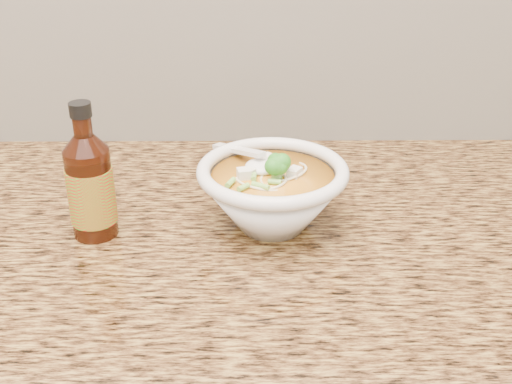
{
  "coord_description": "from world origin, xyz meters",
  "views": [
    {
      "loc": [
        0.17,
        1.02,
        1.31
      ],
      "look_at": [
        0.18,
        1.71,
        0.95
      ],
      "focal_mm": 45.0,
      "sensor_mm": 36.0,
      "label": 1
    }
  ],
  "objects": [
    {
      "name": "soup_bowl",
      "position": [
        0.2,
        1.71,
        0.94
      ],
      "size": [
        0.18,
        0.19,
        0.1
      ],
      "rotation": [
        0.0,
        0.0,
        -0.02
      ],
      "color": "silver",
      "rests_on": "counter_slab"
    },
    {
      "name": "counter_slab",
      "position": [
        0.0,
        1.68,
        0.88
      ],
      "size": [
        4.0,
        0.68,
        0.04
      ],
      "primitive_type": "cube",
      "color": "olive",
      "rests_on": "cabinet"
    },
    {
      "name": "hot_sauce_bottle",
      "position": [
        -0.02,
        1.69,
        0.96
      ],
      "size": [
        0.07,
        0.07,
        0.17
      ],
      "rotation": [
        0.0,
        0.0,
        0.25
      ],
      "color": "#3F1608",
      "rests_on": "counter_slab"
    }
  ]
}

